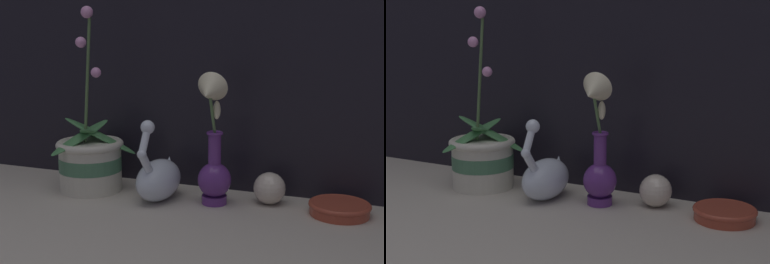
# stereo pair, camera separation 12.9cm
# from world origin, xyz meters

# --- Properties ---
(ground_plane) EXTENTS (2.80, 2.80, 0.00)m
(ground_plane) POSITION_xyz_m (0.00, 0.00, 0.00)
(ground_plane) COLOR #BCB2A3
(orchid_potted_plant) EXTENTS (0.21, 0.24, 0.48)m
(orchid_potted_plant) POSITION_xyz_m (-0.32, 0.13, 0.08)
(orchid_potted_plant) COLOR beige
(orchid_potted_plant) RESTS_ON ground_plane
(swan_figurine) EXTENTS (0.10, 0.20, 0.21)m
(swan_figurine) POSITION_xyz_m (-0.11, 0.12, 0.06)
(swan_figurine) COLOR silver
(swan_figurine) RESTS_ON ground_plane
(blue_vase) EXTENTS (0.08, 0.12, 0.32)m
(blue_vase) POSITION_xyz_m (0.03, 0.13, 0.13)
(blue_vase) COLOR #602D7F
(blue_vase) RESTS_ON ground_plane
(glass_sphere) EXTENTS (0.08, 0.08, 0.08)m
(glass_sphere) POSITION_xyz_m (0.15, 0.19, 0.04)
(glass_sphere) COLOR beige
(glass_sphere) RESTS_ON ground_plane
(amber_dish) EXTENTS (0.14, 0.14, 0.03)m
(amber_dish) POSITION_xyz_m (0.32, 0.17, 0.02)
(amber_dish) COLOR #A8422D
(amber_dish) RESTS_ON ground_plane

